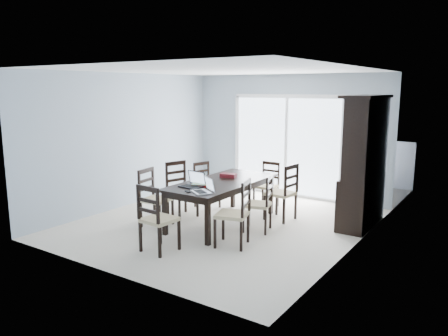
{
  "coord_description": "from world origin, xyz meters",
  "views": [
    {
      "loc": [
        4.08,
        -6.02,
        2.32
      ],
      "look_at": [
        0.04,
        0.0,
        0.98
      ],
      "focal_mm": 35.0,
      "sensor_mm": 36.0,
      "label": 1
    }
  ],
  "objects_px": {
    "china_hutch": "(364,163)",
    "chair_end_far": "(268,179)",
    "laptop_dark": "(191,184)",
    "hot_tub": "(269,163)",
    "chair_left_far": "(205,180)",
    "dining_table": "(222,185)",
    "laptop_silver": "(201,189)",
    "cell_phone": "(188,192)",
    "chair_end_near": "(154,212)",
    "chair_right_far": "(286,186)",
    "chair_right_near": "(239,206)",
    "chair_left_near": "(152,191)",
    "game_box": "(228,176)",
    "chair_left_mid": "(179,183)",
    "chair_right_mid": "(263,197)"
  },
  "relations": [
    {
      "from": "laptop_silver",
      "to": "hot_tub",
      "type": "height_order",
      "value": "laptop_silver"
    },
    {
      "from": "chair_end_near",
      "to": "game_box",
      "type": "distance_m",
      "value": 1.99
    },
    {
      "from": "dining_table",
      "to": "cell_phone",
      "type": "height_order",
      "value": "cell_phone"
    },
    {
      "from": "chair_right_far",
      "to": "laptop_silver",
      "type": "relative_size",
      "value": 2.85
    },
    {
      "from": "chair_end_far",
      "to": "chair_left_far",
      "type": "bearing_deg",
      "value": 36.5
    },
    {
      "from": "chair_left_far",
      "to": "chair_end_far",
      "type": "height_order",
      "value": "chair_end_far"
    },
    {
      "from": "chair_right_far",
      "to": "laptop_silver",
      "type": "height_order",
      "value": "chair_right_far"
    },
    {
      "from": "chair_end_near",
      "to": "chair_left_far",
      "type": "bearing_deg",
      "value": 113.88
    },
    {
      "from": "china_hutch",
      "to": "chair_end_far",
      "type": "xyz_separation_m",
      "value": [
        -1.9,
        0.21,
        -0.53
      ]
    },
    {
      "from": "chair_right_near",
      "to": "game_box",
      "type": "bearing_deg",
      "value": 23.09
    },
    {
      "from": "dining_table",
      "to": "chair_end_near",
      "type": "relative_size",
      "value": 1.92
    },
    {
      "from": "dining_table",
      "to": "china_hutch",
      "type": "relative_size",
      "value": 1.0
    },
    {
      "from": "chair_end_near",
      "to": "hot_tub",
      "type": "distance_m",
      "value": 5.2
    },
    {
      "from": "chair_left_far",
      "to": "hot_tub",
      "type": "height_order",
      "value": "chair_left_far"
    },
    {
      "from": "hot_tub",
      "to": "chair_left_far",
      "type": "bearing_deg",
      "value": -89.43
    },
    {
      "from": "chair_left_far",
      "to": "hot_tub",
      "type": "distance_m",
      "value": 2.73
    },
    {
      "from": "chair_left_mid",
      "to": "chair_left_far",
      "type": "relative_size",
      "value": 1.13
    },
    {
      "from": "chair_right_mid",
      "to": "dining_table",
      "type": "bearing_deg",
      "value": 76.3
    },
    {
      "from": "china_hutch",
      "to": "chair_right_mid",
      "type": "xyz_separation_m",
      "value": [
        -1.24,
        -1.22,
        -0.5
      ]
    },
    {
      "from": "chair_right_near",
      "to": "hot_tub",
      "type": "distance_m",
      "value": 4.58
    },
    {
      "from": "chair_left_mid",
      "to": "chair_right_far",
      "type": "height_order",
      "value": "chair_right_far"
    },
    {
      "from": "laptop_silver",
      "to": "chair_right_near",
      "type": "bearing_deg",
      "value": 41.14
    },
    {
      "from": "chair_left_mid",
      "to": "laptop_silver",
      "type": "relative_size",
      "value": 2.78
    },
    {
      "from": "chair_left_near",
      "to": "chair_right_near",
      "type": "xyz_separation_m",
      "value": [
        1.76,
        -0.04,
        0.02
      ]
    },
    {
      "from": "chair_left_near",
      "to": "chair_right_far",
      "type": "bearing_deg",
      "value": 123.37
    },
    {
      "from": "chair_left_mid",
      "to": "game_box",
      "type": "relative_size",
      "value": 4.06
    },
    {
      "from": "chair_left_near",
      "to": "laptop_silver",
      "type": "distance_m",
      "value": 1.17
    },
    {
      "from": "cell_phone",
      "to": "game_box",
      "type": "relative_size",
      "value": 0.44
    },
    {
      "from": "chair_left_near",
      "to": "chair_left_far",
      "type": "relative_size",
      "value": 1.11
    },
    {
      "from": "chair_end_near",
      "to": "chair_end_far",
      "type": "bearing_deg",
      "value": 90.97
    },
    {
      "from": "dining_table",
      "to": "chair_left_mid",
      "type": "bearing_deg",
      "value": -179.23
    },
    {
      "from": "chair_left_near",
      "to": "chair_left_mid",
      "type": "xyz_separation_m",
      "value": [
        0.0,
        0.72,
        0.01
      ]
    },
    {
      "from": "chair_left_near",
      "to": "chair_left_far",
      "type": "bearing_deg",
      "value": 171.89
    },
    {
      "from": "chair_right_near",
      "to": "hot_tub",
      "type": "relative_size",
      "value": 0.61
    },
    {
      "from": "laptop_silver",
      "to": "cell_phone",
      "type": "xyz_separation_m",
      "value": [
        -0.19,
        -0.08,
        -0.05
      ]
    },
    {
      "from": "chair_left_near",
      "to": "game_box",
      "type": "bearing_deg",
      "value": 133.82
    },
    {
      "from": "laptop_silver",
      "to": "dining_table",
      "type": "bearing_deg",
      "value": 135.91
    },
    {
      "from": "chair_right_mid",
      "to": "laptop_silver",
      "type": "bearing_deg",
      "value": 131.38
    },
    {
      "from": "chair_left_near",
      "to": "cell_phone",
      "type": "xyz_separation_m",
      "value": [
        0.95,
        -0.21,
        0.16
      ]
    },
    {
      "from": "laptop_silver",
      "to": "chair_right_far",
      "type": "bearing_deg",
      "value": 101.67
    },
    {
      "from": "chair_right_near",
      "to": "laptop_dark",
      "type": "distance_m",
      "value": 1.0
    },
    {
      "from": "chair_right_mid",
      "to": "chair_end_far",
      "type": "bearing_deg",
      "value": 9.28
    },
    {
      "from": "laptop_silver",
      "to": "cell_phone",
      "type": "height_order",
      "value": "laptop_silver"
    },
    {
      "from": "game_box",
      "to": "hot_tub",
      "type": "distance_m",
      "value": 3.27
    },
    {
      "from": "hot_tub",
      "to": "dining_table",
      "type": "bearing_deg",
      "value": -74.87
    },
    {
      "from": "china_hutch",
      "to": "chair_left_near",
      "type": "relative_size",
      "value": 1.95
    },
    {
      "from": "dining_table",
      "to": "laptop_silver",
      "type": "distance_m",
      "value": 0.9
    },
    {
      "from": "chair_right_far",
      "to": "cell_phone",
      "type": "relative_size",
      "value": 9.5
    },
    {
      "from": "dining_table",
      "to": "cell_phone",
      "type": "relative_size",
      "value": 17.85
    },
    {
      "from": "laptop_dark",
      "to": "hot_tub",
      "type": "xyz_separation_m",
      "value": [
        -0.78,
        4.11,
        -0.34
      ]
    }
  ]
}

